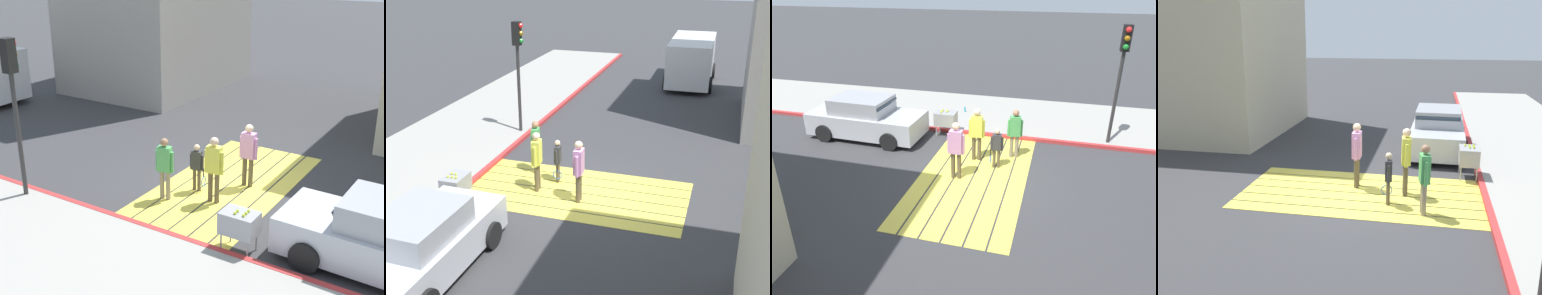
{
  "view_description": "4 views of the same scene",
  "coord_description": "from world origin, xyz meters",
  "views": [
    {
      "loc": [
        -11.64,
        -6.1,
        6.17
      ],
      "look_at": [
        -0.37,
        0.99,
        1.05
      ],
      "focal_mm": 47.79,
      "sensor_mm": 36.0,
      "label": 1
    },
    {
      "loc": [
        3.99,
        -12.63,
        6.72
      ],
      "look_at": [
        -0.27,
        0.95,
        1.04
      ],
      "focal_mm": 47.2,
      "sensor_mm": 36.0,
      "label": 2
    },
    {
      "loc": [
        9.52,
        2.32,
        5.62
      ],
      "look_at": [
        0.29,
        -0.21,
        1.12
      ],
      "focal_mm": 34.01,
      "sensor_mm": 36.0,
      "label": 3
    },
    {
      "loc": [
        -1.78,
        10.3,
        4.18
      ],
      "look_at": [
        0.33,
        -0.15,
        1.23
      ],
      "focal_mm": 38.85,
      "sensor_mm": 36.0,
      "label": 4
    }
  ],
  "objects": [
    {
      "name": "building_far_south",
      "position": [
        8.5,
        -6.37,
        4.67
      ],
      "size": [
        8.0,
        7.04,
        9.33
      ],
      "color": "beige",
      "rests_on": "ground"
    },
    {
      "name": "pedestrian_adult_trailing",
      "position": [
        -1.17,
        -0.18,
        1.06
      ],
      "size": [
        0.27,
        0.53,
        1.82
      ],
      "color": "brown",
      "rests_on": "ground"
    },
    {
      "name": "car_parked_near_curb",
      "position": [
        -2.0,
        -4.68,
        0.73
      ],
      "size": [
        2.07,
        4.35,
        1.57
      ],
      "color": "silver",
      "rests_on": "ground"
    },
    {
      "name": "pedestrian_adult_side",
      "position": [
        0.2,
        -0.48,
        1.06
      ],
      "size": [
        0.25,
        0.53,
        1.82
      ],
      "color": "brown",
      "rests_on": "ground"
    },
    {
      "name": "ground_plane",
      "position": [
        0.0,
        0.0,
        0.0
      ],
      "size": [
        120.0,
        120.0,
        0.0
      ],
      "primitive_type": "plane",
      "color": "#38383A"
    },
    {
      "name": "curb_painted",
      "position": [
        -3.25,
        0.0,
        0.07
      ],
      "size": [
        0.16,
        40.0,
        0.13
      ],
      "primitive_type": "cube",
      "color": "#BC3333",
      "rests_on": "ground"
    },
    {
      "name": "pedestrian_adult_lead",
      "position": [
        -1.68,
        1.01,
        1.0
      ],
      "size": [
        0.28,
        0.5,
        1.72
      ],
      "color": "gray",
      "rests_on": "ground"
    },
    {
      "name": "tennis_ball_cart",
      "position": [
        -2.9,
        -1.81,
        0.7
      ],
      "size": [
        0.56,
        0.8,
        1.02
      ],
      "color": "#99999E",
      "rests_on": "ground"
    },
    {
      "name": "pedestrian_child_with_racket",
      "position": [
        -0.79,
        0.56,
        0.77
      ],
      "size": [
        0.3,
        0.42,
        1.35
      ],
      "color": "brown",
      "rests_on": "ground"
    },
    {
      "name": "crosswalk_stripes",
      "position": [
        0.0,
        0.0,
        0.01
      ],
      "size": [
        6.4,
        3.25,
        0.01
      ],
      "color": "#EAD64C",
      "rests_on": "ground"
    }
  ]
}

